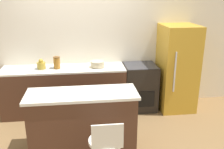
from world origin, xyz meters
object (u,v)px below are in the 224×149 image
oven_range (140,87)px  refrigerator (177,68)px  kettle (41,65)px  mixing_bowl (98,64)px

oven_range → refrigerator: 0.81m
kettle → mixing_bowl: (1.03, 0.00, -0.02)m
refrigerator → mixing_bowl: 1.55m
kettle → refrigerator: bearing=-0.9°
mixing_bowl → refrigerator: bearing=-1.5°
oven_range → refrigerator: (0.71, -0.06, 0.38)m
oven_range → refrigerator: refrigerator is taller
refrigerator → oven_range: bearing=175.5°
kettle → oven_range: bearing=0.5°
refrigerator → kettle: refrigerator is taller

